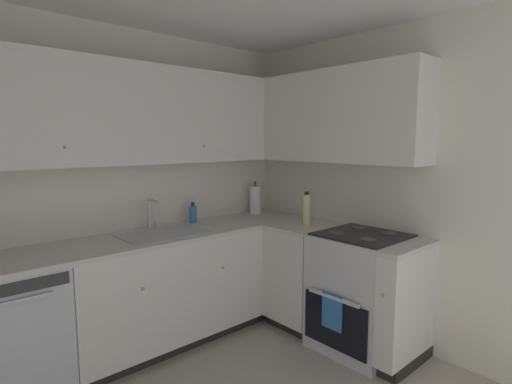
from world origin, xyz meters
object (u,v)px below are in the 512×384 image
object	(u,v)px
oil_bottle	(306,209)
soap_bottle	(193,214)
paper_towel_roll	(255,200)
dishwasher	(9,334)
oven_range	(361,291)

from	to	relation	value
oil_bottle	soap_bottle	bearing A→B (deg)	134.03
oil_bottle	paper_towel_roll	bearing A→B (deg)	87.55
dishwasher	paper_towel_roll	size ratio (longest dim) A/B	2.60
paper_towel_roll	oil_bottle	distance (m)	0.69
oven_range	oil_bottle	xyz separation A→B (m)	(-0.02, 0.55, 0.57)
soap_bottle	paper_towel_roll	size ratio (longest dim) A/B	0.55
oil_bottle	dishwasher	bearing A→B (deg)	166.18
oven_range	oil_bottle	world-z (taller)	oil_bottle
dishwasher	soap_bottle	size ratio (longest dim) A/B	4.70
soap_bottle	oil_bottle	xyz separation A→B (m)	(0.68, -0.71, 0.05)
dishwasher	oil_bottle	size ratio (longest dim) A/B	3.02
soap_bottle	paper_towel_roll	world-z (taller)	paper_towel_roll
dishwasher	oven_range	xyz separation A→B (m)	(2.16, -1.08, 0.02)
oven_range	oil_bottle	size ratio (longest dim) A/B	3.67
soap_bottle	oven_range	bearing A→B (deg)	-60.77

